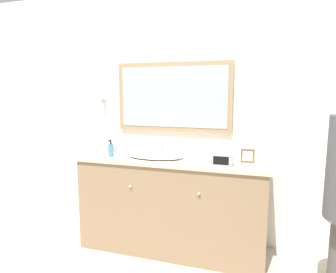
{
  "coord_description": "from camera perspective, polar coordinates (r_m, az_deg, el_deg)",
  "views": [
    {
      "loc": [
        0.79,
        -2.32,
        1.52
      ],
      "look_at": [
        -0.05,
        0.32,
        1.1
      ],
      "focal_mm": 32.0,
      "sensor_mm": 36.0,
      "label": 1
    }
  ],
  "objects": [
    {
      "name": "hand_towel_near_sink",
      "position": [
        3.2,
        -11.47,
        -2.3
      ],
      "size": [
        0.18,
        0.12,
        0.05
      ],
      "color": "#A8B7C6",
      "rests_on": "vanity_counter"
    },
    {
      "name": "sink_basin",
      "position": [
        2.85,
        -2.33,
        -3.57
      ],
      "size": [
        0.55,
        0.4,
        0.17
      ],
      "color": "white",
      "rests_on": "vanity_counter"
    },
    {
      "name": "ground_plane",
      "position": [
        2.88,
        -1.12,
        -23.29
      ],
      "size": [
        14.0,
        14.0,
        0.0
      ],
      "primitive_type": "plane",
      "color": "#B2A893"
    },
    {
      "name": "soap_bottle",
      "position": [
        2.92,
        -10.84,
        -2.5
      ],
      "size": [
        0.05,
        0.06,
        0.16
      ],
      "color": "teal",
      "rests_on": "vanity_counter"
    },
    {
      "name": "hand_towel_far_corner",
      "position": [
        2.85,
        11.29,
        -3.67
      ],
      "size": [
        0.2,
        0.11,
        0.05
      ],
      "color": "white",
      "rests_on": "vanity_counter"
    },
    {
      "name": "appliance_box",
      "position": [
        2.58,
        10.26,
        -4.2
      ],
      "size": [
        0.18,
        0.15,
        0.11
      ],
      "color": "#BCBCC1",
      "rests_on": "vanity_counter"
    },
    {
      "name": "wall_back",
      "position": [
        3.08,
        2.66,
        4.08
      ],
      "size": [
        8.0,
        0.18,
        2.55
      ],
      "color": "white",
      "rests_on": "ground_plane"
    },
    {
      "name": "vanity_counter",
      "position": [
        2.96,
        0.92,
        -12.6
      ],
      "size": [
        1.78,
        0.6,
        0.9
      ],
      "color": "#937556",
      "rests_on": "ground_plane"
    },
    {
      "name": "picture_frame",
      "position": [
        2.7,
        14.92,
        -3.61
      ],
      "size": [
        0.12,
        0.01,
        0.12
      ],
      "color": "brown",
      "rests_on": "vanity_counter"
    }
  ]
}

